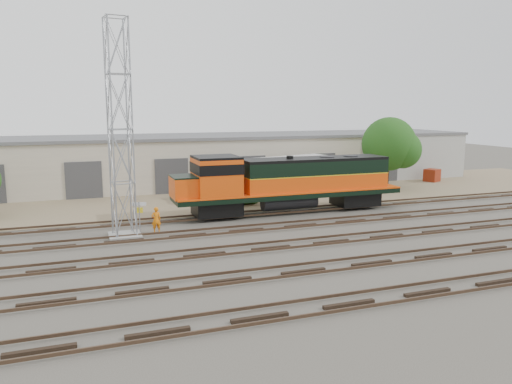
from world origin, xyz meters
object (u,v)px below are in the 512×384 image
object	(u,v)px
signal_tower	(120,133)
worker	(156,220)
locomotive	(286,182)
semi_trailer	(279,171)

from	to	relation	value
signal_tower	worker	size ratio (longest dim) A/B	7.80
locomotive	signal_tower	xyz separation A→B (m)	(-12.60, -3.23, 4.13)
worker	locomotive	bearing A→B (deg)	-167.71
signal_tower	worker	world-z (taller)	signal_tower
worker	semi_trailer	size ratio (longest dim) A/B	0.15
locomotive	signal_tower	bearing A→B (deg)	-165.63
signal_tower	worker	xyz separation A→B (m)	(2.09, 0.47, -5.77)
locomotive	semi_trailer	world-z (taller)	locomotive
locomotive	semi_trailer	size ratio (longest dim) A/B	1.58
locomotive	signal_tower	world-z (taller)	signal_tower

